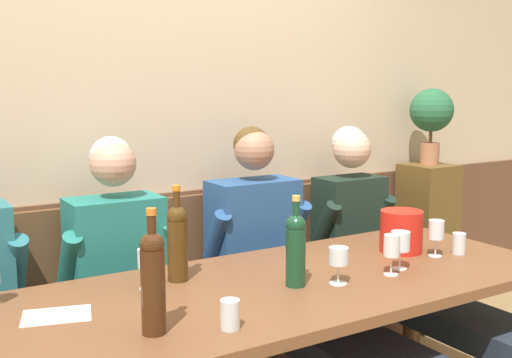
% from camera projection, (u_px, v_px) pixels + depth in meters
% --- Properties ---
extents(room_wall_back, '(6.80, 0.08, 2.80)m').
position_uv_depth(room_wall_back, '(160.00, 102.00, 2.98)').
color(room_wall_back, '#CAB494').
rests_on(room_wall_back, ground).
extents(wood_wainscot_panel, '(6.80, 0.03, 0.96)m').
position_uv_depth(wood_wainscot_panel, '(169.00, 287.00, 3.07)').
color(wood_wainscot_panel, brown).
rests_on(wood_wainscot_panel, ground).
extents(wall_bench, '(2.66, 0.42, 0.94)m').
position_uv_depth(wall_bench, '(188.00, 339.00, 2.92)').
color(wall_bench, brown).
rests_on(wall_bench, ground).
extents(dining_table, '(2.36, 0.87, 0.75)m').
position_uv_depth(dining_table, '(270.00, 304.00, 2.25)').
color(dining_table, brown).
rests_on(dining_table, ground).
extents(person_center_right_seat, '(0.50, 1.33, 1.26)m').
position_uv_depth(person_center_right_seat, '(147.00, 310.00, 2.38)').
color(person_center_right_seat, '#312D32').
rests_on(person_center_right_seat, ground).
extents(person_left_seat, '(0.54, 1.33, 1.28)m').
position_uv_depth(person_left_seat, '(295.00, 280.00, 2.74)').
color(person_left_seat, '#263333').
rests_on(person_left_seat, ground).
extents(person_center_left_seat, '(0.47, 1.32, 1.26)m').
position_uv_depth(person_center_left_seat, '(396.00, 259.00, 3.05)').
color(person_center_left_seat, '#27322E').
rests_on(person_center_left_seat, ground).
extents(ice_bucket, '(0.19, 0.19, 0.18)m').
position_uv_depth(ice_bucket, '(401.00, 231.00, 2.69)').
color(ice_bucket, red).
rests_on(ice_bucket, dining_table).
extents(wine_bottle_clear_water, '(0.08, 0.08, 0.36)m').
position_uv_depth(wine_bottle_clear_water, '(177.00, 240.00, 2.27)').
color(wine_bottle_clear_water, '#452D10').
rests_on(wine_bottle_clear_water, dining_table).
extents(wine_bottle_amber_mid, '(0.07, 0.07, 0.37)m').
position_uv_depth(wine_bottle_amber_mid, '(153.00, 279.00, 1.78)').
color(wine_bottle_amber_mid, '#3F210F').
rests_on(wine_bottle_amber_mid, dining_table).
extents(wine_bottle_green_tall, '(0.07, 0.07, 0.33)m').
position_uv_depth(wine_bottle_green_tall, '(296.00, 247.00, 2.21)').
color(wine_bottle_green_tall, '#153F25').
rests_on(wine_bottle_green_tall, dining_table).
extents(wine_glass_center_front, '(0.06, 0.06, 0.16)m').
position_uv_depth(wine_glass_center_front, '(392.00, 247.00, 2.34)').
color(wine_glass_center_front, silver).
rests_on(wine_glass_center_front, dining_table).
extents(wine_glass_mid_right, '(0.08, 0.08, 0.15)m').
position_uv_depth(wine_glass_mid_right, '(401.00, 243.00, 2.42)').
color(wine_glass_mid_right, silver).
rests_on(wine_glass_mid_right, dining_table).
extents(wine_glass_left_end, '(0.07, 0.07, 0.14)m').
position_uv_depth(wine_glass_left_end, '(339.00, 258.00, 2.24)').
color(wine_glass_left_end, silver).
rests_on(wine_glass_left_end, dining_table).
extents(wine_glass_by_bottle, '(0.07, 0.07, 0.16)m').
position_uv_depth(wine_glass_by_bottle, '(436.00, 231.00, 2.61)').
color(wine_glass_by_bottle, silver).
rests_on(wine_glass_by_bottle, dining_table).
extents(wine_glass_mid_left, '(0.06, 0.06, 0.15)m').
position_uv_depth(wine_glass_mid_left, '(147.00, 260.00, 2.18)').
color(wine_glass_mid_left, silver).
rests_on(wine_glass_mid_left, dining_table).
extents(water_tumbler_right, '(0.06, 0.06, 0.09)m').
position_uv_depth(water_tumbler_right, '(459.00, 243.00, 2.66)').
color(water_tumbler_right, silver).
rests_on(water_tumbler_right, dining_table).
extents(water_tumbler_center, '(0.06, 0.06, 0.09)m').
position_uv_depth(water_tumbler_center, '(230.00, 314.00, 1.83)').
color(water_tumbler_center, silver).
rests_on(water_tumbler_center, dining_table).
extents(tasting_sheet_left_guest, '(0.24, 0.20, 0.00)m').
position_uv_depth(tasting_sheet_left_guest, '(57.00, 315.00, 1.94)').
color(tasting_sheet_left_guest, white).
rests_on(tasting_sheet_left_guest, dining_table).
extents(corner_pedestal, '(0.28, 0.28, 1.01)m').
position_uv_depth(corner_pedestal, '(426.00, 246.00, 3.76)').
color(corner_pedestal, brown).
rests_on(corner_pedestal, ground).
extents(potted_plant, '(0.26, 0.26, 0.46)m').
position_uv_depth(potted_plant, '(432.00, 114.00, 3.64)').
color(potted_plant, '#A96A49').
rests_on(potted_plant, corner_pedestal).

